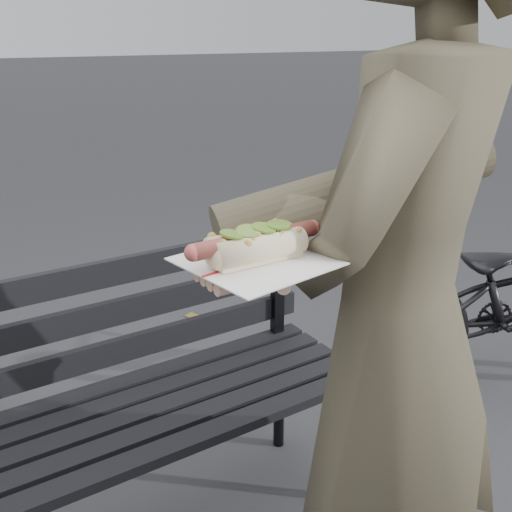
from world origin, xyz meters
The scene contains 3 objects.
park_bench centered at (-0.11, 0.84, 0.52)m, with size 1.50×0.44×0.88m.
person centered at (0.29, 0.13, 0.92)m, with size 0.67×0.44×1.84m, color #4A4231.
held_hotdog centered at (0.09, 0.11, 1.22)m, with size 0.62×0.30×0.20m.
Camera 1 is at (-0.53, -0.62, 1.49)m, focal length 42.00 mm.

